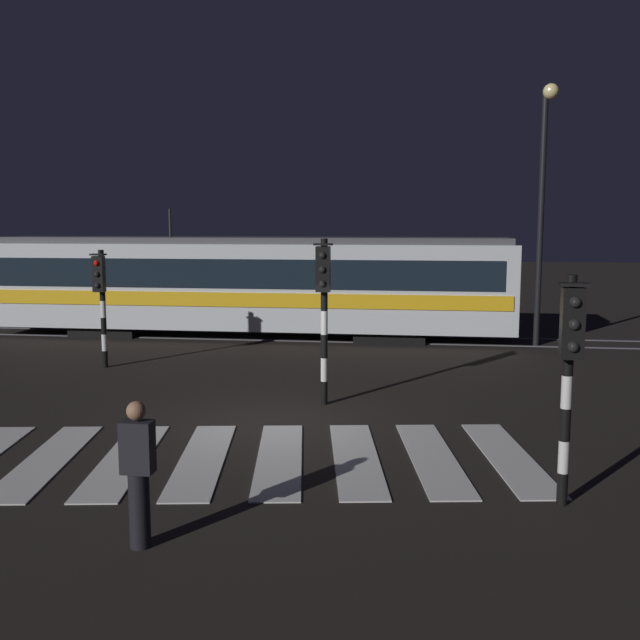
# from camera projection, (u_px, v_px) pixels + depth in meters

# --- Properties ---
(ground_plane) EXTENTS (120.00, 120.00, 0.00)m
(ground_plane) POSITION_uv_depth(u_px,v_px,m) (268.00, 423.00, 13.44)
(ground_plane) COLOR black
(rail_near) EXTENTS (80.00, 0.12, 0.03)m
(rail_near) POSITION_uv_depth(u_px,v_px,m) (331.00, 342.00, 22.68)
(rail_near) COLOR #59595E
(rail_near) RESTS_ON ground
(rail_far) EXTENTS (80.00, 0.12, 0.03)m
(rail_far) POSITION_uv_depth(u_px,v_px,m) (336.00, 335.00, 24.09)
(rail_far) COLOR #59595E
(rail_far) RESTS_ON ground
(crosswalk_zebra) EXTENTS (9.63, 5.08, 0.02)m
(crosswalk_zebra) POSITION_uv_depth(u_px,v_px,m) (241.00, 459.00, 11.40)
(crosswalk_zebra) COLOR silver
(crosswalk_zebra) RESTS_ON ground
(traffic_light_median_centre) EXTENTS (0.36, 0.42, 3.38)m
(traffic_light_median_centre) POSITION_uv_depth(u_px,v_px,m) (324.00, 296.00, 14.49)
(traffic_light_median_centre) COLOR black
(traffic_light_median_centre) RESTS_ON ground
(traffic_light_corner_far_left) EXTENTS (0.36, 0.42, 3.02)m
(traffic_light_corner_far_left) POSITION_uv_depth(u_px,v_px,m) (101.00, 291.00, 18.35)
(traffic_light_corner_far_left) COLOR black
(traffic_light_corner_far_left) RESTS_ON ground
(traffic_light_corner_near_right) EXTENTS (0.36, 0.42, 3.04)m
(traffic_light_corner_near_right) POSITION_uv_depth(u_px,v_px,m) (570.00, 357.00, 9.21)
(traffic_light_corner_near_right) COLOR black
(traffic_light_corner_near_right) RESTS_ON ground
(street_lamp_trackside_right) EXTENTS (0.44, 1.21, 7.57)m
(street_lamp_trackside_right) POSITION_uv_depth(u_px,v_px,m) (543.00, 186.00, 21.24)
(street_lamp_trackside_right) COLOR black
(street_lamp_trackside_right) RESTS_ON ground
(tram) EXTENTS (17.14, 2.58, 4.15)m
(tram) POSITION_uv_depth(u_px,v_px,m) (247.00, 284.00, 23.54)
(tram) COLOR silver
(tram) RESTS_ON ground
(pedestrian_waiting_at_kerb) EXTENTS (0.36, 0.24, 1.71)m
(pedestrian_waiting_at_kerb) POSITION_uv_depth(u_px,v_px,m) (138.00, 473.00, 8.20)
(pedestrian_waiting_at_kerb) COLOR black
(pedestrian_waiting_at_kerb) RESTS_ON ground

